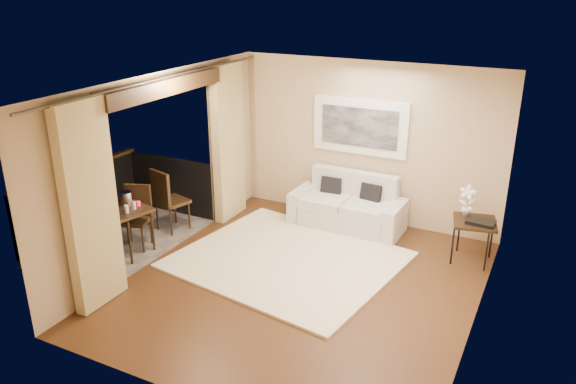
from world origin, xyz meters
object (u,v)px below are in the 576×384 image
Objects in this scene: bistro_table at (126,214)px; balcony_chair_far at (166,196)px; balcony_chair_near at (137,211)px; ice_bucket at (126,198)px; side_table at (474,224)px; orchid at (467,201)px; sofa at (348,208)px.

balcony_chair_far reaches higher than bistro_table.
balcony_chair_near is (-0.10, -0.59, -0.06)m from balcony_chair_far.
balcony_chair_near is at bearing 80.11° from ice_bucket.
orchid is at bearing 144.31° from side_table.
balcony_chair_near reaches higher than bistro_table.
sofa is 2.49× the size of bistro_table.
orchid reaches higher than sofa.
bistro_table is at bearing -155.98° from side_table.
sofa is 1.94× the size of balcony_chair_near.
sofa is at bearing 20.24° from balcony_chair_near.
side_table is at bearing 22.19° from ice_bucket.
orchid is 0.49× the size of balcony_chair_near.
ice_bucket is at bearing -138.05° from sofa.
ice_bucket is at bearing 95.79° from balcony_chair_far.
bistro_table is (-4.65, -2.07, 0.06)m from side_table.
side_table is 0.66× the size of balcony_chair_far.
sofa is 9.37× the size of ice_bucket.
balcony_chair_near is (-2.65, -2.13, 0.25)m from sofa.
sofa is 3.93× the size of orchid.
ice_bucket is at bearing -155.93° from orchid.
ice_bucket reaches higher than bistro_table.
balcony_chair_far is at bearing -147.62° from sofa.
side_table is (2.07, -0.36, 0.27)m from sofa.
sofa is 1.77× the size of balcony_chair_far.
side_table is 0.35m from orchid.
sofa is 2.00m from orchid.
orchid is 4.94m from balcony_chair_near.
balcony_chair_far is at bearing 88.54° from bistro_table.
side_table is 5.09m from bistro_table.
orchid reaches higher than ice_bucket.
balcony_chair_far is (-4.47, -1.29, -0.26)m from orchid.
orchid is 0.63× the size of bistro_table.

